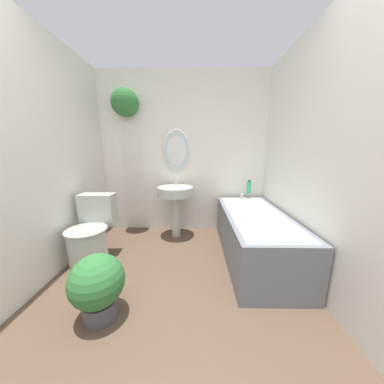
# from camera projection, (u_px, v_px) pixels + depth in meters

# --- Properties ---
(wall_back) EXTENTS (2.62, 0.38, 2.40)m
(wall_back) POSITION_uv_depth(u_px,v_px,m) (177.00, 148.00, 2.93)
(wall_back) COLOR silver
(wall_back) RESTS_ON ground_plane
(wall_left) EXTENTS (0.06, 2.60, 2.40)m
(wall_left) POSITION_uv_depth(u_px,v_px,m) (35.00, 157.00, 1.75)
(wall_left) COLOR silver
(wall_left) RESTS_ON ground_plane
(wall_right) EXTENTS (0.06, 2.60, 2.40)m
(wall_right) POSITION_uv_depth(u_px,v_px,m) (319.00, 157.00, 1.71)
(wall_right) COLOR silver
(wall_right) RESTS_ON ground_plane
(toilet) EXTENTS (0.42, 0.59, 0.76)m
(toilet) POSITION_uv_depth(u_px,v_px,m) (91.00, 236.00, 2.15)
(toilet) COLOR #B2BCB2
(toilet) RESTS_ON ground_plane
(pedestal_sink) EXTENTS (0.51, 0.51, 0.85)m
(pedestal_sink) POSITION_uv_depth(u_px,v_px,m) (176.00, 198.00, 2.78)
(pedestal_sink) COLOR #B2BCB2
(pedestal_sink) RESTS_ON ground_plane
(bathtub) EXTENTS (0.69, 1.60, 0.62)m
(bathtub) POSITION_uv_depth(u_px,v_px,m) (254.00, 234.00, 2.29)
(bathtub) COLOR slate
(bathtub) RESTS_ON ground_plane
(shampoo_bottle) EXTENTS (0.06, 0.06, 0.20)m
(shampoo_bottle) POSITION_uv_depth(u_px,v_px,m) (249.00, 187.00, 2.90)
(shampoo_bottle) COLOR #38B275
(shampoo_bottle) RESTS_ON bathtub
(potted_plant) EXTENTS (0.40, 0.40, 0.51)m
(potted_plant) POSITION_uv_depth(u_px,v_px,m) (98.00, 285.00, 1.43)
(potted_plant) COLOR #47474C
(potted_plant) RESTS_ON ground_plane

